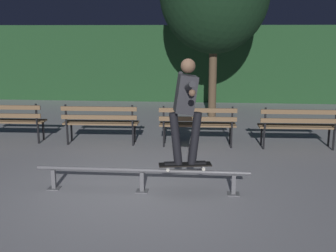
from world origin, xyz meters
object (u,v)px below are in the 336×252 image
skateboard (185,165)px  skateboarder (186,103)px  park_bench_right_center (198,122)px  park_bench_rightmost (299,123)px  grind_rail (142,174)px  park_bench_leftmost (7,118)px  park_bench_left_center (100,120)px

skateboard → skateboarder: (0.00, 0.00, 0.94)m
skateboarder → park_bench_right_center: size_ratio=0.97×
skateboarder → park_bench_rightmost: size_ratio=0.97×
grind_rail → skateboard: skateboard is taller
park_bench_leftmost → park_bench_right_center: same height
grind_rail → skateboarder: skateboarder is taller
grind_rail → park_bench_rightmost: (2.85, 2.67, 0.26)m
skateboarder → park_bench_left_center: bearing=125.9°
park_bench_leftmost → skateboarder: bearing=-33.7°
skateboard → park_bench_rightmost: (2.20, 2.67, 0.10)m
park_bench_right_center → park_bench_rightmost: size_ratio=1.00×
skateboard → park_bench_right_center: size_ratio=0.50×
park_bench_leftmost → park_bench_left_center: size_ratio=1.00×
park_bench_rightmost → park_bench_left_center: bearing=180.0°
park_bench_left_center → park_bench_rightmost: same height
skateboarder → park_bench_left_center: 3.41m
skateboarder → park_bench_leftmost: bearing=146.3°
grind_rail → park_bench_right_center: size_ratio=2.01×
park_bench_left_center → park_bench_leftmost: bearing=180.0°
grind_rail → skateboarder: 1.28m
skateboarder → park_bench_left_center: (-1.94, 2.67, -0.84)m
skateboarder → park_bench_right_center: bearing=87.2°
skateboarder → park_bench_right_center: skateboarder is taller
skateboarder → park_bench_rightmost: skateboarder is taller
grind_rail → park_bench_rightmost: bearing=43.2°
skateboarder → park_bench_rightmost: 3.56m
grind_rail → skateboarder: (0.65, 0.00, 1.10)m
grind_rail → park_bench_leftmost: park_bench_leftmost is taller
grind_rail → skateboard: (0.65, 0.00, 0.17)m
skateboarder → park_bench_rightmost: (2.19, 2.67, -0.84)m
skateboard → park_bench_left_center: bearing=125.9°
park_bench_leftmost → park_bench_rightmost: (6.20, 0.00, 0.00)m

